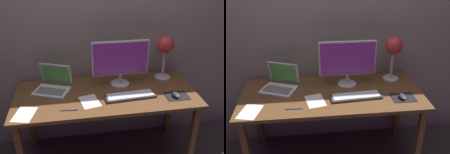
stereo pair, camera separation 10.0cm
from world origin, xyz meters
TOP-DOWN VIEW (x-y plane):
  - back_wall at (0.00, 0.40)m, footprint 4.80×0.06m
  - desk at (0.00, 0.00)m, footprint 1.60×0.70m
  - monitor at (0.15, 0.14)m, footprint 0.52×0.18m
  - keyboard_main at (0.20, -0.10)m, footprint 0.45×0.17m
  - laptop at (-0.46, 0.14)m, footprint 0.37×0.35m
  - desk_lamp at (0.60, 0.20)m, footprint 0.16×0.16m
  - mousepad at (0.60, -0.15)m, footprint 0.20×0.16m
  - mouse at (0.59, -0.17)m, footprint 0.06×0.10m
  - paper_sheet_near_mouse at (-0.15, -0.12)m, footprint 0.19×0.24m
  - paper_sheet_by_keyboard at (-0.67, -0.23)m, footprint 0.19×0.24m
  - pen at (-0.33, -0.23)m, footprint 0.14×0.02m

SIDE VIEW (x-z plane):
  - desk at x=0.00m, z-range 0.29..1.03m
  - paper_sheet_near_mouse at x=-0.15m, z-range 0.74..0.74m
  - paper_sheet_by_keyboard at x=-0.67m, z-range 0.74..0.74m
  - mousepad at x=0.60m, z-range 0.74..0.74m
  - pen at x=-0.33m, z-range 0.74..0.75m
  - keyboard_main at x=0.20m, z-range 0.74..0.76m
  - mouse at x=0.59m, z-range 0.74..0.78m
  - laptop at x=-0.46m, z-range 0.69..0.92m
  - monitor at x=0.15m, z-range 0.77..1.20m
  - desk_lamp at x=0.60m, z-range 0.84..1.27m
  - back_wall at x=0.00m, z-range 0.00..2.60m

